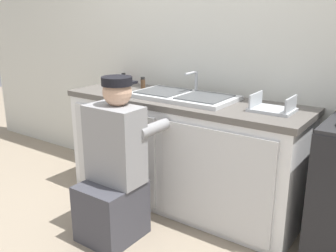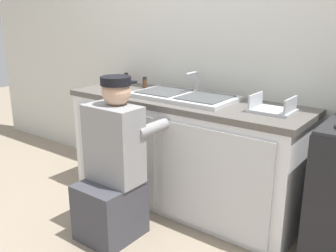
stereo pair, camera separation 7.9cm
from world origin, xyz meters
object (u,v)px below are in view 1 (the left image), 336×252
Objects in this scene: water_glass at (114,86)px; spice_bottle_pepper at (143,83)px; plumber_person at (114,173)px; sink_double_basin at (183,96)px; spice_bottle_red at (124,79)px; dish_rack_tray at (272,108)px.

spice_bottle_pepper is at bearing 63.49° from water_glass.
sink_double_basin is at bearing 81.06° from plumber_person.
sink_double_basin is 7.62× the size of spice_bottle_red.
spice_bottle_pepper is (-1.18, 0.10, 0.03)m from dish_rack_tray.
spice_bottle_pepper is (0.28, -0.07, 0.00)m from spice_bottle_red.
plumber_person reaches higher than dish_rack_tray.
spice_bottle_pepper reaches higher than water_glass.
sink_double_basin reaches higher than spice_bottle_pepper.
water_glass is 0.26m from spice_bottle_pepper.
dish_rack_tray is at bearing 5.72° from water_glass.
sink_double_basin is 8.00× the size of water_glass.
sink_double_basin is at bearing -12.14° from spice_bottle_pepper.
plumber_person is at bearing -140.08° from dish_rack_tray.
dish_rack_tray is 1.31m from water_glass.
plumber_person reaches higher than sink_double_basin.
spice_bottle_pepper is (-0.37, 0.78, 0.46)m from plumber_person.
water_glass is at bearing 131.94° from plumber_person.
sink_double_basin is at bearing -12.94° from spice_bottle_red.
spice_bottle_pepper is (0.12, 0.23, 0.00)m from water_glass.
spice_bottle_red is 1.48m from dish_rack_tray.
sink_double_basin reaches higher than dish_rack_tray.
plumber_person is 11.04× the size of water_glass.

